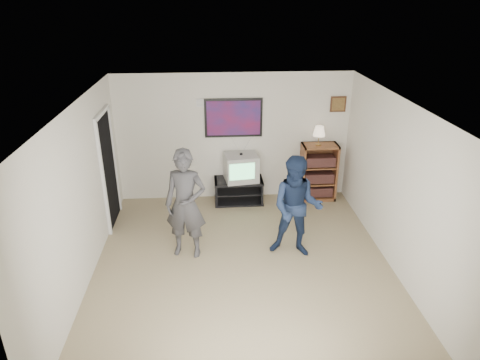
{
  "coord_description": "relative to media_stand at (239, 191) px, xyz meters",
  "views": [
    {
      "loc": [
        -0.43,
        -5.39,
        3.87
      ],
      "look_at": [
        -0.0,
        0.7,
        1.15
      ],
      "focal_mm": 32.0,
      "sensor_mm": 36.0,
      "label": 1
    }
  ],
  "objects": [
    {
      "name": "air_vent",
      "position": [
        -0.63,
        0.25,
        1.71
      ],
      "size": [
        0.28,
        0.02,
        0.14
      ],
      "primitive_type": "cube",
      "color": "white",
      "rests_on": "room_shell"
    },
    {
      "name": "bookshelf",
      "position": [
        1.59,
        0.05,
        0.33
      ],
      "size": [
        0.69,
        0.4,
        1.14
      ],
      "primitive_type": null,
      "color": "brown",
      "rests_on": "room_shell"
    },
    {
      "name": "person_tall",
      "position": [
        -0.93,
        -1.77,
        0.64
      ],
      "size": [
        0.71,
        0.54,
        1.76
      ],
      "primitive_type": "imported",
      "rotation": [
        0.0,
        0.0,
        -0.21
      ],
      "color": "#39383B",
      "rests_on": "room_shell"
    },
    {
      "name": "person_short",
      "position": [
        0.77,
        -1.89,
        0.59
      ],
      "size": [
        0.94,
        0.81,
        1.64
      ],
      "primitive_type": "imported",
      "rotation": [
        0.0,
        0.0,
        -0.27
      ],
      "color": "#172441",
      "rests_on": "room_shell"
    },
    {
      "name": "small_picture",
      "position": [
        1.92,
        0.25,
        1.64
      ],
      "size": [
        0.3,
        0.03,
        0.3
      ],
      "primitive_type": "cube",
      "color": "#321A10",
      "rests_on": "room_shell"
    },
    {
      "name": "poster",
      "position": [
        -0.08,
        0.25,
        1.41
      ],
      "size": [
        1.1,
        0.03,
        0.75
      ],
      "primitive_type": "cube",
      "color": "black",
      "rests_on": "room_shell"
    },
    {
      "name": "controller_left",
      "position": [
        -0.97,
        -1.59,
        0.87
      ],
      "size": [
        0.04,
        0.13,
        0.04
      ],
      "primitive_type": "cube",
      "rotation": [
        0.0,
        0.0,
        0.0
      ],
      "color": "white",
      "rests_on": "person_tall"
    },
    {
      "name": "room_shell",
      "position": [
        -0.08,
        -1.88,
        1.01
      ],
      "size": [
        4.51,
        5.0,
        2.51
      ],
      "color": "#8D7659",
      "rests_on": "ground"
    },
    {
      "name": "table_lamp",
      "position": [
        1.54,
        0.02,
        1.09
      ],
      "size": [
        0.24,
        0.24,
        0.38
      ],
      "primitive_type": null,
      "color": "#FFE4C1",
      "rests_on": "bookshelf"
    },
    {
      "name": "media_stand",
      "position": [
        0.0,
        0.0,
        0.0
      ],
      "size": [
        0.95,
        0.53,
        0.47
      ],
      "rotation": [
        0.0,
        0.0,
        0.01
      ],
      "color": "black",
      "rests_on": "room_shell"
    },
    {
      "name": "doorway",
      "position": [
        -2.31,
        -0.63,
        0.76
      ],
      "size": [
        0.03,
        0.85,
        2.0
      ],
      "primitive_type": "cube",
      "color": "black",
      "rests_on": "room_shell"
    },
    {
      "name": "controller_right",
      "position": [
        0.76,
        -1.62,
        0.86
      ],
      "size": [
        0.08,
        0.13,
        0.04
      ],
      "primitive_type": "cube",
      "rotation": [
        0.0,
        0.0,
        -0.37
      ],
      "color": "white",
      "rests_on": "person_short"
    },
    {
      "name": "crt_television",
      "position": [
        0.05,
        0.0,
        0.5
      ],
      "size": [
        0.68,
        0.6,
        0.52
      ],
      "primitive_type": null,
      "rotation": [
        0.0,
        0.0,
        0.13
      ],
      "color": "#ACACA7",
      "rests_on": "media_stand"
    }
  ]
}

